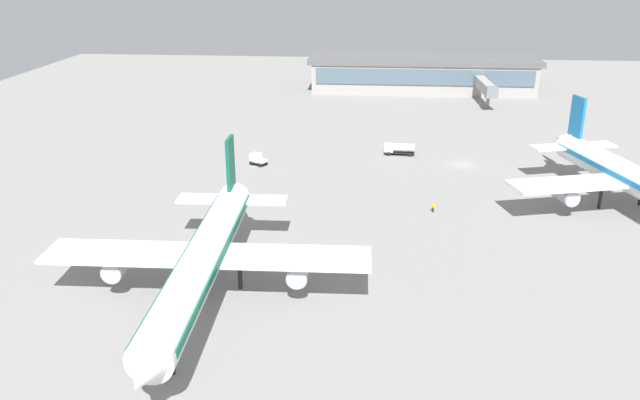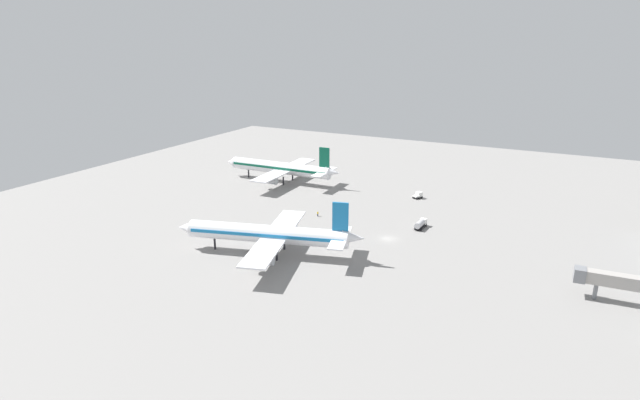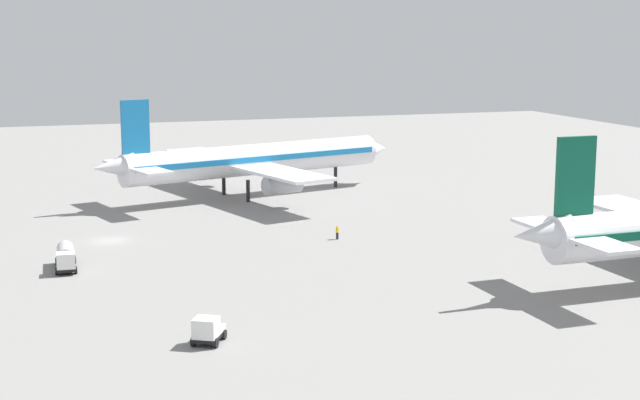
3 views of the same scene
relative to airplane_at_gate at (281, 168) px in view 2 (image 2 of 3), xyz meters
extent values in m
plane|color=gray|center=(-38.06, -58.12, -5.62)|extent=(288.00, 288.00, 0.00)
cylinder|color=white|center=(-0.02, 0.57, 0.00)|extent=(5.84, 42.72, 4.69)
cone|color=white|center=(-0.63, 23.27, 0.00)|extent=(4.58, 4.81, 4.45)
cone|color=white|center=(0.60, -22.14, 0.70)|extent=(3.91, 5.96, 3.75)
cube|color=#0C593F|center=(-0.02, 0.57, 0.35)|extent=(5.88, 41.02, 0.84)
cube|color=white|center=(0.04, -1.56, -0.47)|extent=(40.65, 7.91, 0.42)
cylinder|color=#A5A8AD|center=(-11.29, -1.87, -2.11)|extent=(2.73, 5.61, 2.58)
cylinder|color=#A5A8AD|center=(11.37, -1.26, -2.11)|extent=(2.73, 5.61, 2.58)
cube|color=white|center=(0.50, -18.60, 0.47)|extent=(16.29, 4.25, 0.34)
cube|color=#0C593F|center=(0.50, -18.60, 6.09)|extent=(0.62, 4.10, 7.50)
cylinder|color=black|center=(-0.42, 15.48, -3.98)|extent=(0.56, 0.56, 3.28)
cylinder|color=black|center=(-3.67, -2.94, -3.98)|extent=(0.56, 0.56, 3.28)
cylinder|color=black|center=(3.82, -2.74, -3.98)|extent=(0.56, 0.56, 3.28)
cylinder|color=white|center=(-62.55, -33.50, 0.03)|extent=(16.07, 42.50, 4.71)
cone|color=white|center=(-68.70, -11.52, 0.03)|extent=(5.58, 5.74, 4.47)
cone|color=white|center=(-56.40, -55.48, 0.74)|extent=(5.21, 6.68, 3.77)
cube|color=#1972B2|center=(-62.55, -33.50, 0.38)|extent=(15.70, 40.88, 0.85)
cube|color=white|center=(-61.97, -35.56, -0.44)|extent=(41.02, 17.55, 0.42)
cylinder|color=#A5A8AD|center=(-72.94, -38.63, -2.09)|extent=(3.99, 6.06, 2.59)
cylinder|color=#A5A8AD|center=(-51.00, -32.49, -2.09)|extent=(3.99, 6.06, 2.59)
cube|color=white|center=(-57.36, -52.05, 0.50)|extent=(16.70, 8.08, 0.34)
cube|color=#1972B2|center=(-57.36, -52.05, 6.15)|extent=(1.60, 4.10, 7.54)
cylinder|color=black|center=(-66.59, -19.06, -3.97)|extent=(0.57, 0.57, 3.30)
cylinder|color=black|center=(-65.25, -37.81, -3.97)|extent=(0.57, 0.57, 3.30)
cylinder|color=black|center=(-58.00, -35.78, -3.97)|extent=(0.57, 0.57, 3.30)
cube|color=black|center=(-25.45, -64.01, -5.07)|extent=(6.38, 2.20, 0.30)
cube|color=white|center=(-23.20, -64.11, -4.12)|extent=(1.89, 1.99, 1.60)
cube|color=#3F596B|center=(-22.39, -64.15, -3.80)|extent=(0.16, 1.60, 0.90)
cylinder|color=#B7B7BC|center=(-26.35, -63.96, -4.02)|extent=(4.58, 2.02, 1.80)
cylinder|color=black|center=(-23.20, -63.16, -5.22)|extent=(0.81, 0.34, 0.80)
cylinder|color=black|center=(-23.29, -65.06, -5.22)|extent=(0.81, 0.34, 0.80)
cylinder|color=black|center=(-27.61, -62.95, -5.22)|extent=(0.81, 0.34, 0.80)
cylinder|color=black|center=(-27.70, -64.85, -5.22)|extent=(0.81, 0.34, 0.80)
cube|color=black|center=(3.11, -54.44, -5.07)|extent=(3.72, 3.24, 0.30)
cube|color=white|center=(3.72, -54.79, -4.12)|extent=(2.51, 2.54, 1.60)
cube|color=#3F596B|center=(4.42, -55.19, -3.80)|extent=(0.87, 1.42, 0.90)
cube|color=white|center=(2.33, -53.99, -4.67)|extent=(2.16, 2.35, 0.50)
cylinder|color=black|center=(4.56, -54.17, -5.22)|extent=(0.84, 0.66, 0.80)
cylinder|color=black|center=(3.61, -55.82, -5.22)|extent=(0.84, 0.66, 0.80)
cylinder|color=black|center=(2.62, -53.05, -5.22)|extent=(0.84, 0.66, 0.80)
cylinder|color=black|center=(1.67, -54.70, -5.22)|extent=(0.84, 0.66, 0.80)
cylinder|color=#1E2338|center=(-30.10, -31.58, -5.20)|extent=(0.42, 0.42, 0.85)
cylinder|color=yellow|center=(-30.10, -31.58, -4.47)|extent=(0.50, 0.50, 0.60)
sphere|color=tan|center=(-30.10, -31.58, -4.06)|extent=(0.22, 0.22, 0.22)
cylinder|color=yellow|center=(-30.33, -31.49, -4.47)|extent=(0.10, 0.10, 0.54)
cylinder|color=yellow|center=(-29.88, -31.67, -4.47)|extent=(0.10, 0.10, 0.54)
cube|color=#9E9993|center=(-50.52, -116.64, -0.42)|extent=(3.48, 17.07, 2.80)
cylinder|color=slate|center=(-50.83, -110.71, -3.72)|extent=(0.90, 0.90, 3.80)
cube|color=slate|center=(-51.02, -107.17, -0.42)|extent=(3.24, 2.56, 3.08)
camera|label=1|loc=(-20.19, 69.70, 34.37)|focal=36.59mm
camera|label=2|loc=(-168.84, -103.15, 49.58)|focal=29.00mm
camera|label=3|loc=(76.99, -69.31, 19.89)|focal=53.47mm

